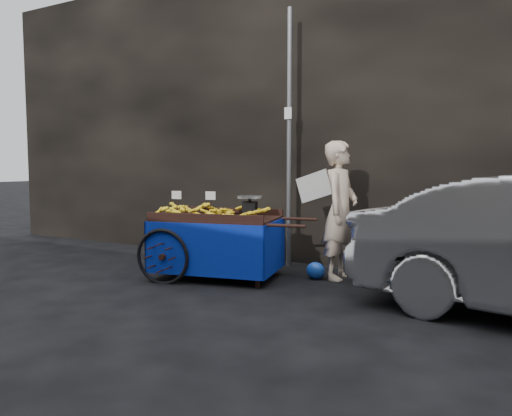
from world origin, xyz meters
The scene contains 6 objects.
ground centered at (0.00, 0.00, 0.00)m, with size 80.00×80.00×0.00m, color black.
building_wall centered at (0.39, 2.60, 2.50)m, with size 13.50×2.00×5.00m.
street_pole centered at (0.30, 1.30, 2.01)m, with size 0.12×0.10×4.00m.
banana_cart centered at (-0.27, 0.04, 0.78)m, with size 2.49×1.50×1.26m.
vendor centered at (1.31, 0.86, 0.97)m, with size 0.88×0.71×1.94m.
plastic_bag centered at (1.04, 0.64, 0.12)m, with size 0.27×0.22×0.24m, color #1642A8.
Camera 1 is at (3.74, -5.76, 1.61)m, focal length 35.00 mm.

